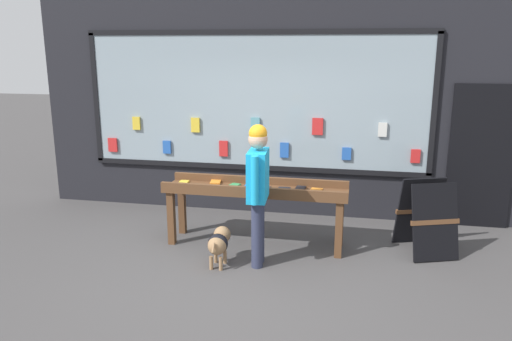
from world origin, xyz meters
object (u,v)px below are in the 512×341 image
small_dog (219,242)px  person_browsing (258,184)px  sandwich_board_sign (427,216)px  display_table_main (256,194)px

small_dog → person_browsing: bearing=-76.2°
sandwich_board_sign → person_browsing: bearing=-178.3°
person_browsing → small_dog: 0.87m
display_table_main → sandwich_board_sign: 2.22m
display_table_main → small_dog: (-0.31, -0.73, -0.41)m
small_dog → sandwich_board_sign: sandwich_board_sign is taller
display_table_main → sandwich_board_sign: size_ratio=2.55×
person_browsing → sandwich_board_sign: person_browsing is taller
display_table_main → small_dog: 0.90m
display_table_main → person_browsing: 0.72m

